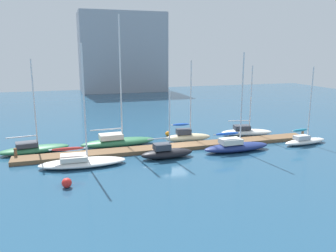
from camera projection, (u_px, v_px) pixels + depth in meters
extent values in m
plane|color=navy|center=(174.00, 149.00, 35.17)|extent=(120.00, 120.00, 0.00)
cube|color=brown|center=(174.00, 147.00, 35.13)|extent=(30.89, 2.00, 0.38)
cylinder|color=brown|center=(16.00, 154.00, 31.42)|extent=(0.28, 0.28, 1.14)
cylinder|color=brown|center=(302.00, 135.00, 38.68)|extent=(0.28, 0.28, 1.14)
ellipsoid|color=#2D7047|center=(34.00, 149.00, 33.75)|extent=(6.90, 2.98, 0.71)
cube|color=#333842|center=(27.00, 144.00, 33.34)|extent=(2.19, 1.70, 0.46)
cylinder|color=silver|center=(34.00, 103.00, 32.92)|extent=(0.14, 0.14, 8.43)
cylinder|color=silver|center=(21.00, 137.00, 33.00)|extent=(2.79, 0.52, 0.11)
ellipsoid|color=white|center=(83.00, 163.00, 29.87)|extent=(7.52, 2.77, 0.62)
cube|color=silver|center=(74.00, 158.00, 29.57)|extent=(2.29, 1.84, 0.41)
cylinder|color=silver|center=(84.00, 103.00, 28.86)|extent=(0.14, 0.14, 9.87)
cylinder|color=silver|center=(68.00, 149.00, 29.27)|extent=(3.13, 0.22, 0.12)
ellipsoid|color=#B72D28|center=(68.00, 149.00, 29.27)|extent=(2.82, 0.45, 0.28)
ellipsoid|color=#2D7047|center=(119.00, 142.00, 36.16)|extent=(8.03, 2.49, 0.84)
cube|color=silver|center=(111.00, 136.00, 35.75)|extent=(2.45, 1.58, 0.55)
cylinder|color=silver|center=(120.00, 78.00, 34.88)|extent=(0.15, 0.15, 12.55)
cylinder|color=silver|center=(106.00, 129.00, 35.41)|extent=(3.33, 0.29, 0.12)
ellipsoid|color=black|center=(167.00, 154.00, 32.10)|extent=(5.03, 1.73, 0.87)
cube|color=#333842|center=(162.00, 147.00, 31.80)|extent=(1.52, 1.19, 0.56)
cylinder|color=silver|center=(170.00, 119.00, 31.49)|extent=(0.13, 0.13, 5.63)
cylinder|color=silver|center=(159.00, 139.00, 31.54)|extent=(2.11, 0.13, 0.10)
ellipsoid|color=beige|center=(188.00, 138.00, 38.07)|extent=(5.29, 1.93, 0.88)
cube|color=#333842|center=(184.00, 131.00, 37.80)|extent=(1.63, 1.19, 0.57)
cylinder|color=silver|center=(191.00, 98.00, 37.18)|extent=(0.13, 0.13, 8.01)
cylinder|color=silver|center=(181.00, 125.00, 37.56)|extent=(2.18, 0.28, 0.10)
ellipsoid|color=blue|center=(181.00, 125.00, 37.56)|extent=(1.98, 0.52, 0.28)
ellipsoid|color=navy|center=(237.00, 147.00, 34.33)|extent=(7.10, 2.12, 0.82)
cube|color=silver|center=(231.00, 141.00, 33.96)|extent=(2.15, 1.43, 0.53)
cylinder|color=silver|center=(242.00, 99.00, 33.40)|extent=(0.14, 0.14, 8.92)
cylinder|color=silver|center=(227.00, 134.00, 33.66)|extent=(2.97, 0.18, 0.11)
ellipsoid|color=blue|center=(227.00, 134.00, 33.66)|extent=(2.67, 0.42, 0.28)
ellipsoid|color=white|center=(247.00, 132.00, 40.83)|extent=(6.39, 3.14, 0.74)
cube|color=#333842|center=(242.00, 127.00, 40.65)|extent=(2.08, 1.68, 0.48)
cylinder|color=silver|center=(251.00, 98.00, 39.98)|extent=(0.14, 0.14, 7.48)
cylinder|color=silver|center=(239.00, 121.00, 40.44)|extent=(2.54, 0.65, 0.11)
ellipsoid|color=white|center=(305.00, 141.00, 36.93)|extent=(5.52, 1.98, 0.61)
cube|color=silver|center=(302.00, 137.00, 36.61)|extent=(1.72, 1.15, 0.40)
cylinder|color=silver|center=(310.00, 103.00, 36.15)|extent=(0.13, 0.13, 7.66)
cylinder|color=silver|center=(300.00, 130.00, 36.31)|extent=(2.27, 0.35, 0.11)
ellipsoid|color=teal|center=(300.00, 130.00, 36.31)|extent=(2.07, 0.58, 0.28)
sphere|color=red|center=(67.00, 183.00, 25.11)|extent=(0.73, 0.73, 0.73)
sphere|color=orange|center=(168.00, 134.00, 40.49)|extent=(0.57, 0.57, 0.57)
cube|color=#9399A3|center=(122.00, 53.00, 85.19)|extent=(20.78, 10.53, 19.08)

